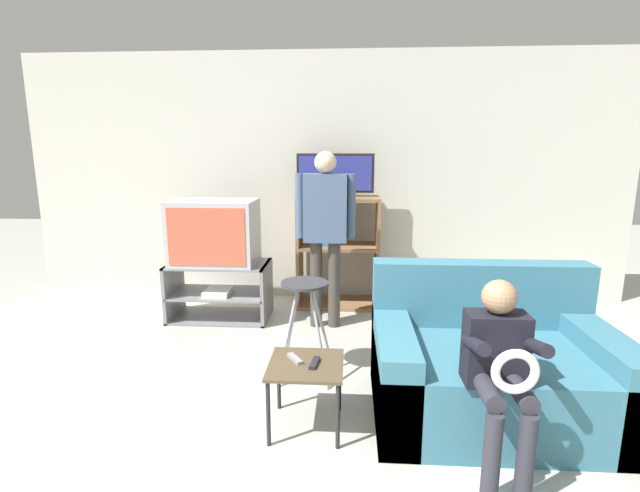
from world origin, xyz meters
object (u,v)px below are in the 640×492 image
Objects in this scene: snack_table at (306,372)px; person_standing_adult at (325,223)px; couch at (491,368)px; television_main at (215,232)px; remote_control_black at (315,363)px; person_seated_child at (500,363)px; remote_control_white at (295,359)px; tv_stand at (220,291)px; media_shelf at (338,251)px; folding_stool at (305,301)px; television_flat at (335,176)px.

snack_table is 1.73m from person_standing_adult.
person_standing_adult reaches higher than couch.
television_main reaches higher than remote_control_black.
snack_table is 0.43× the size of person_seated_child.
couch is at bearing 75.79° from person_seated_child.
remote_control_white is 0.09× the size of person_standing_adult.
media_shelf is (1.12, 0.47, 0.31)m from tv_stand.
folding_stool is at bearing -49.64° from tv_stand.
television_main is at bearing 144.45° from couch.
remote_control_black is at bearing -166.74° from couch.
couch reaches higher than folding_stool.
couch is at bearing -51.58° from person_standing_adult.
person_standing_adult reaches higher than person_seated_child.
person_seated_child is (0.97, -0.33, 0.24)m from snack_table.
folding_stool is 0.70m from remote_control_black.
folding_stool is 0.64m from remote_control_white.
folding_stool is at bearing 95.95° from snack_table.
snack_table is 2.96× the size of remote_control_white.
media_shelf is at bearing 6.28° from television_flat.
television_flat is 2.47m from couch.
tv_stand is 2.21× the size of snack_table.
person_standing_adult is at bearing -96.28° from television_flat.
tv_stand reaches higher than remote_control_white.
snack_table is 2.96× the size of remote_control_black.
folding_stool is 4.84× the size of remote_control_white.
person_standing_adult is (0.02, 1.62, 0.61)m from snack_table.
person_standing_adult is (-0.07, -0.61, -0.38)m from television_flat.
television_main reaches higher than person_seated_child.
couch is (2.15, -1.53, -0.55)m from television_main.
folding_stool is at bearing 108.50° from remote_control_black.
remote_control_white is at bearing -93.30° from person_standing_adult.
television_flat is 1.81× the size of snack_table.
person_standing_adult reaches higher than folding_stool.
folding_stool is at bearing -95.85° from television_flat.
television_flat is at bearing 87.67° from snack_table.
tv_stand is at bearing 85.92° from remote_control_white.
television_main is 0.55× the size of couch.
television_flat reaches higher than remote_control_white.
couch is at bearing -22.72° from remote_control_white.
couch is at bearing -35.72° from tv_stand.
tv_stand is 0.67× the size of couch.
remote_control_black is at bearing -13.85° from snack_table.
person_seated_child is at bearing -70.92° from television_flat.
person_standing_adult is at bearing -99.24° from media_shelf.
person_standing_adult is (0.09, 0.95, 0.41)m from folding_stool.
remote_control_black is at bearing -91.86° from media_shelf.
folding_stool reaches higher than remote_control_white.
media_shelf is 0.76m from television_flat.
snack_table is 0.27× the size of person_standing_adult.
remote_control_black is 1.72m from person_standing_adult.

